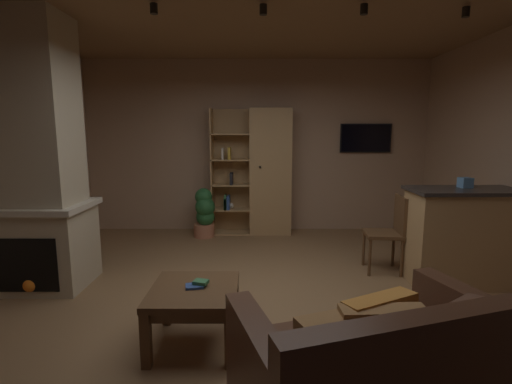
# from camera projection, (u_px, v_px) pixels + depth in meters

# --- Properties ---
(floor) EXTENTS (5.66, 5.84, 0.02)m
(floor) POSITION_uv_depth(u_px,v_px,m) (256.00, 306.00, 3.65)
(floor) COLOR olive
(floor) RESTS_ON ground
(wall_back) EXTENTS (5.78, 0.06, 2.83)m
(wall_back) POSITION_uv_depth(u_px,v_px,m) (256.00, 147.00, 6.34)
(wall_back) COLOR tan
(wall_back) RESTS_ON ground
(window_pane_back) EXTENTS (0.55, 0.01, 0.87)m
(window_pane_back) POSITION_uv_depth(u_px,v_px,m) (237.00, 150.00, 6.32)
(window_pane_back) COLOR white
(stone_fireplace) EXTENTS (0.94, 0.82, 2.83)m
(stone_fireplace) POSITION_uv_depth(u_px,v_px,m) (38.00, 169.00, 3.93)
(stone_fireplace) COLOR #BCAD8E
(stone_fireplace) RESTS_ON ground
(bookshelf_cabinet) EXTENTS (1.29, 0.41, 2.03)m
(bookshelf_cabinet) POSITION_uv_depth(u_px,v_px,m) (263.00, 173.00, 6.14)
(bookshelf_cabinet) COLOR tan
(bookshelf_cabinet) RESTS_ON ground
(kitchen_bar_counter) EXTENTS (1.43, 0.61, 1.06)m
(kitchen_bar_counter) POSITION_uv_depth(u_px,v_px,m) (473.00, 236.00, 4.13)
(kitchen_bar_counter) COLOR tan
(kitchen_bar_counter) RESTS_ON ground
(tissue_box) EXTENTS (0.13, 0.13, 0.11)m
(tissue_box) POSITION_uv_depth(u_px,v_px,m) (464.00, 183.00, 4.13)
(tissue_box) COLOR #598CBF
(tissue_box) RESTS_ON kitchen_bar_counter
(leather_couch) EXTENTS (1.76, 1.36, 0.84)m
(leather_couch) POSITION_uv_depth(u_px,v_px,m) (379.00, 374.00, 2.14)
(leather_couch) COLOR #4C2D1E
(leather_couch) RESTS_ON ground
(coffee_table) EXTENTS (0.67, 0.70, 0.47)m
(coffee_table) POSITION_uv_depth(u_px,v_px,m) (193.00, 298.00, 2.94)
(coffee_table) COLOR brown
(coffee_table) RESTS_ON ground
(table_book_0) EXTENTS (0.16, 0.13, 0.02)m
(table_book_0) POSITION_uv_depth(u_px,v_px,m) (193.00, 286.00, 2.93)
(table_book_0) COLOR #2D4C8C
(table_book_0) RESTS_ON coffee_table
(table_book_1) EXTENTS (0.13, 0.11, 0.03)m
(table_book_1) POSITION_uv_depth(u_px,v_px,m) (200.00, 282.00, 2.95)
(table_book_1) COLOR #387247
(table_book_1) RESTS_ON coffee_table
(dining_chair) EXTENTS (0.45, 0.45, 0.92)m
(dining_chair) POSITION_uv_depth(u_px,v_px,m) (389.00, 228.00, 4.48)
(dining_chair) COLOR brown
(dining_chair) RESTS_ON ground
(potted_floor_plant) EXTENTS (0.34, 0.35, 0.78)m
(potted_floor_plant) POSITION_uv_depth(u_px,v_px,m) (203.00, 213.00, 5.98)
(potted_floor_plant) COLOR #B77051
(potted_floor_plant) RESTS_ON ground
(wall_mounted_tv) EXTENTS (0.84, 0.06, 0.47)m
(wall_mounted_tv) POSITION_uv_depth(u_px,v_px,m) (364.00, 138.00, 6.26)
(wall_mounted_tv) COLOR black
(track_light_spot_0) EXTENTS (0.07, 0.07, 0.09)m
(track_light_spot_0) POSITION_uv_depth(u_px,v_px,m) (38.00, 11.00, 3.46)
(track_light_spot_0) COLOR black
(track_light_spot_1) EXTENTS (0.07, 0.07, 0.09)m
(track_light_spot_1) POSITION_uv_depth(u_px,v_px,m) (153.00, 9.00, 3.40)
(track_light_spot_1) COLOR black
(track_light_spot_2) EXTENTS (0.07, 0.07, 0.09)m
(track_light_spot_2) POSITION_uv_depth(u_px,v_px,m) (262.00, 10.00, 3.43)
(track_light_spot_2) COLOR black
(track_light_spot_3) EXTENTS (0.07, 0.07, 0.09)m
(track_light_spot_3) POSITION_uv_depth(u_px,v_px,m) (363.00, 9.00, 3.42)
(track_light_spot_3) COLOR black
(track_light_spot_4) EXTENTS (0.07, 0.07, 0.09)m
(track_light_spot_4) POSITION_uv_depth(u_px,v_px,m) (464.00, 12.00, 3.50)
(track_light_spot_4) COLOR black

